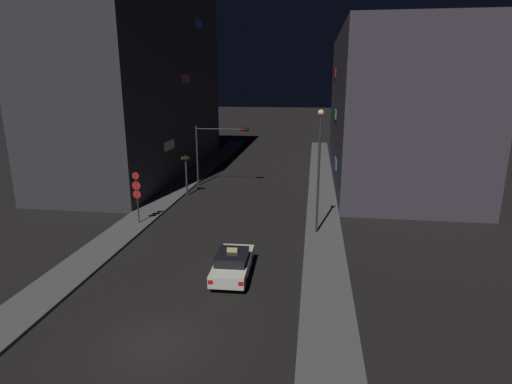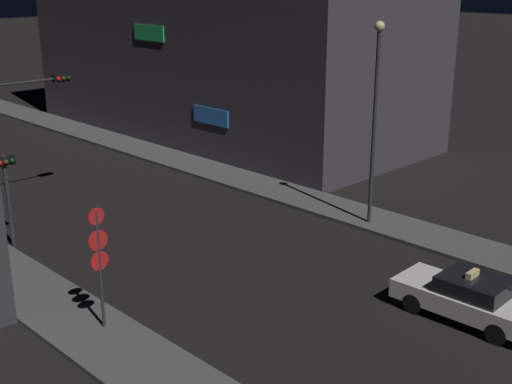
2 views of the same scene
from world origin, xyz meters
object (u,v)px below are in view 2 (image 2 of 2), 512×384
object	(u,v)px
street_lamp_near_block	(375,105)
traffic_light_overhead	(6,117)
sign_pole_left	(99,257)
traffic_light_left_kerb	(7,181)
taxi	(468,297)

from	to	relation	value
street_lamp_near_block	traffic_light_overhead	bearing A→B (deg)	128.90
sign_pole_left	traffic_light_left_kerb	bearing A→B (deg)	82.21
taxi	sign_pole_left	bearing A→B (deg)	139.28
taxi	traffic_light_left_kerb	world-z (taller)	traffic_light_left_kerb
traffic_light_overhead	sign_pole_left	xyz separation A→B (m)	(-3.03, -11.86, -1.87)
traffic_light_overhead	traffic_light_left_kerb	xyz separation A→B (m)	(-1.91, -3.71, -1.62)
sign_pole_left	street_lamp_near_block	xyz separation A→B (m)	(12.79, -0.24, 2.74)
street_lamp_near_block	taxi	bearing A→B (deg)	-122.55
traffic_light_left_kerb	street_lamp_near_block	xyz separation A→B (m)	(11.68, -8.39, 2.48)
traffic_light_left_kerb	street_lamp_near_block	size ratio (longest dim) A/B	0.45
traffic_light_overhead	taxi	bearing A→B (deg)	-74.37
traffic_light_overhead	street_lamp_near_block	world-z (taller)	street_lamp_near_block
taxi	street_lamp_near_block	size ratio (longest dim) A/B	0.55
sign_pole_left	street_lamp_near_block	distance (m)	13.08
traffic_light_left_kerb	sign_pole_left	size ratio (longest dim) A/B	0.98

